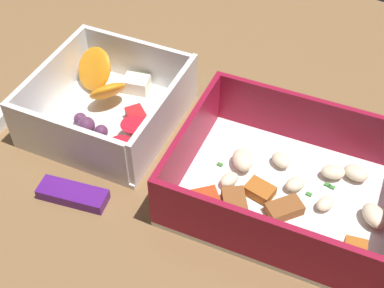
# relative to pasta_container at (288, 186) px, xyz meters

# --- Properties ---
(table_surface) EXTENTS (0.80, 0.80, 0.02)m
(table_surface) POSITION_rel_pasta_container_xyz_m (0.13, -0.01, -0.03)
(table_surface) COLOR brown
(table_surface) RESTS_ON ground
(pasta_container) EXTENTS (0.24, 0.19, 0.07)m
(pasta_container) POSITION_rel_pasta_container_xyz_m (0.00, 0.00, 0.00)
(pasta_container) COLOR white
(pasta_container) RESTS_ON table_surface
(fruit_bowl) EXTENTS (0.17, 0.17, 0.06)m
(fruit_bowl) POSITION_rel_pasta_container_xyz_m (0.22, -0.00, 0.00)
(fruit_bowl) COLOR white
(fruit_bowl) RESTS_ON table_surface
(candy_bar) EXTENTS (0.07, 0.04, 0.01)m
(candy_bar) POSITION_rel_pasta_container_xyz_m (0.18, 0.11, -0.01)
(candy_bar) COLOR #51197A
(candy_bar) RESTS_ON table_surface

